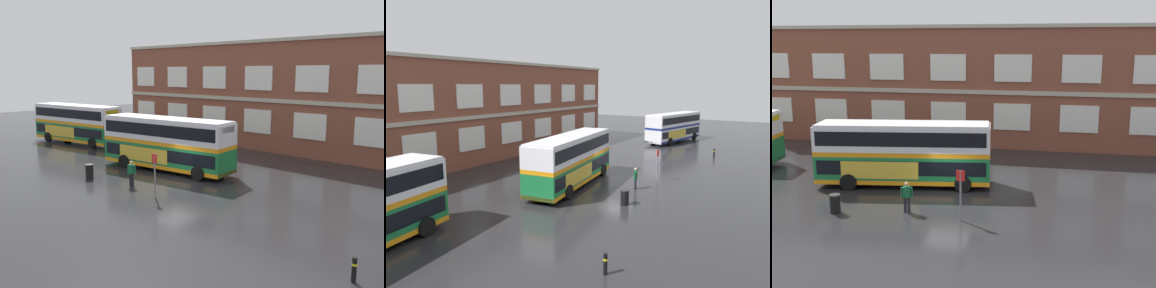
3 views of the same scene
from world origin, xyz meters
TOP-DOWN VIEW (x-y plane):
  - ground_plane at (0.00, 2.00)m, footprint 120.00×120.00m
  - brick_terminal_building at (-0.53, 17.98)m, footprint 44.36×8.19m
  - double_decker_middle at (-3.35, 2.30)m, footprint 11.26×4.20m
  - waiting_passenger at (-1.57, -2.44)m, footprint 0.63×0.35m
  - bus_stand_flag at (1.54, -3.05)m, footprint 0.44×0.10m
  - station_litter_bin at (-5.36, -3.32)m, footprint 0.60×0.60m

SIDE VIEW (x-z plane):
  - ground_plane at x=0.00m, z-range 0.00..0.00m
  - station_litter_bin at x=-5.36m, z-range 0.01..1.04m
  - waiting_passenger at x=-1.57m, z-range 0.08..1.78m
  - bus_stand_flag at x=1.54m, z-range 0.29..2.99m
  - double_decker_middle at x=-3.35m, z-range 0.11..4.18m
  - brick_terminal_building at x=-0.53m, z-range -0.15..10.37m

